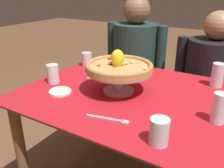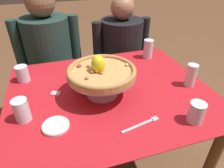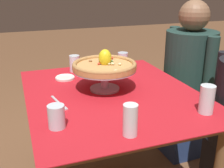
{
  "view_description": "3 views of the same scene",
  "coord_description": "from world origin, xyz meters",
  "px_view_note": "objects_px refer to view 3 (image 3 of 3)",
  "views": [
    {
      "loc": [
        0.53,
        -1.07,
        1.29
      ],
      "look_at": [
        -0.09,
        -0.04,
        0.8
      ],
      "focal_mm": 37.93,
      "sensor_mm": 36.0,
      "label": 1
    },
    {
      "loc": [
        -0.26,
        -0.89,
        1.4
      ],
      "look_at": [
        -0.01,
        -0.05,
        0.83
      ],
      "focal_mm": 31.54,
      "sensor_mm": 36.0,
      "label": 2
    },
    {
      "loc": [
        1.37,
        -0.49,
        1.34
      ],
      "look_at": [
        -0.06,
        0.02,
        0.78
      ],
      "focal_mm": 44.52,
      "sensor_mm": 36.0,
      "label": 3
    }
  ],
  "objects_px": {
    "water_glass_back_left": "(123,60)",
    "dinner_fork": "(59,103)",
    "pizza_stand": "(105,75)",
    "water_glass_front_right": "(56,118)",
    "pizza": "(105,65)",
    "water_glass_back_right": "(207,101)",
    "water_glass_side_right": "(130,122)",
    "sugar_packet": "(105,75)",
    "diner_left": "(187,83)",
    "water_glass_side_left": "(75,65)",
    "side_plate": "(65,78)"
  },
  "relations": [
    {
      "from": "pizza",
      "to": "water_glass_back_left",
      "type": "distance_m",
      "value": 0.52
    },
    {
      "from": "water_glass_front_right",
      "to": "dinner_fork",
      "type": "bearing_deg",
      "value": 168.31
    },
    {
      "from": "dinner_fork",
      "to": "diner_left",
      "type": "bearing_deg",
      "value": 109.98
    },
    {
      "from": "pizza_stand",
      "to": "water_glass_front_right",
      "type": "xyz_separation_m",
      "value": [
        0.35,
        -0.33,
        -0.04
      ]
    },
    {
      "from": "water_glass_front_right",
      "to": "side_plate",
      "type": "distance_m",
      "value": 0.64
    },
    {
      "from": "water_glass_side_right",
      "to": "side_plate",
      "type": "bearing_deg",
      "value": -171.33
    },
    {
      "from": "water_glass_front_right",
      "to": "side_plate",
      "type": "xyz_separation_m",
      "value": [
        -0.62,
        0.15,
        -0.04
      ]
    },
    {
      "from": "pizza_stand",
      "to": "water_glass_back_right",
      "type": "height_order",
      "value": "water_glass_back_right"
    },
    {
      "from": "water_glass_back_left",
      "to": "dinner_fork",
      "type": "xyz_separation_m",
      "value": [
        0.54,
        -0.56,
        -0.04
      ]
    },
    {
      "from": "pizza_stand",
      "to": "water_glass_back_left",
      "type": "bearing_deg",
      "value": 146.48
    },
    {
      "from": "pizza_stand",
      "to": "sugar_packet",
      "type": "height_order",
      "value": "pizza_stand"
    },
    {
      "from": "water_glass_side_right",
      "to": "sugar_packet",
      "type": "relative_size",
      "value": 2.69
    },
    {
      "from": "water_glass_back_left",
      "to": "diner_left",
      "type": "distance_m",
      "value": 0.53
    },
    {
      "from": "water_glass_side_right",
      "to": "water_glass_back_right",
      "type": "height_order",
      "value": "water_glass_back_right"
    },
    {
      "from": "pizza_stand",
      "to": "diner_left",
      "type": "xyz_separation_m",
      "value": [
        -0.26,
        0.75,
        -0.23
      ]
    },
    {
      "from": "pizza_stand",
      "to": "sugar_packet",
      "type": "relative_size",
      "value": 7.15
    },
    {
      "from": "pizza_stand",
      "to": "water_glass_side_left",
      "type": "xyz_separation_m",
      "value": [
        -0.4,
        -0.09,
        -0.04
      ]
    },
    {
      "from": "diner_left",
      "to": "water_glass_side_right",
      "type": "bearing_deg",
      "value": -46.35
    },
    {
      "from": "pizza",
      "to": "diner_left",
      "type": "xyz_separation_m",
      "value": [
        -0.26,
        0.75,
        -0.29
      ]
    },
    {
      "from": "water_glass_side_right",
      "to": "diner_left",
      "type": "height_order",
      "value": "diner_left"
    },
    {
      "from": "pizza",
      "to": "water_glass_side_right",
      "type": "height_order",
      "value": "pizza"
    },
    {
      "from": "water_glass_side_right",
      "to": "side_plate",
      "type": "xyz_separation_m",
      "value": [
        -0.78,
        -0.12,
        -0.05
      ]
    },
    {
      "from": "dinner_fork",
      "to": "water_glass_back_right",
      "type": "bearing_deg",
      "value": 62.47
    },
    {
      "from": "pizza_stand",
      "to": "water_glass_side_left",
      "type": "bearing_deg",
      "value": -167.99
    },
    {
      "from": "water_glass_front_right",
      "to": "pizza",
      "type": "bearing_deg",
      "value": 136.92
    },
    {
      "from": "water_glass_side_right",
      "to": "side_plate",
      "type": "relative_size",
      "value": 1.09
    },
    {
      "from": "water_glass_front_right",
      "to": "diner_left",
      "type": "xyz_separation_m",
      "value": [
        -0.62,
        1.08,
        -0.19
      ]
    },
    {
      "from": "diner_left",
      "to": "side_plate",
      "type": "bearing_deg",
      "value": -90.17
    },
    {
      "from": "water_glass_side_left",
      "to": "sugar_packet",
      "type": "xyz_separation_m",
      "value": [
        0.15,
        0.17,
        -0.05
      ]
    },
    {
      "from": "pizza",
      "to": "water_glass_back_left",
      "type": "bearing_deg",
      "value": 146.49
    },
    {
      "from": "water_glass_side_right",
      "to": "diner_left",
      "type": "distance_m",
      "value": 1.14
    },
    {
      "from": "pizza",
      "to": "water_glass_side_left",
      "type": "relative_size",
      "value": 3.21
    },
    {
      "from": "dinner_fork",
      "to": "sugar_packet",
      "type": "xyz_separation_m",
      "value": [
        -0.36,
        0.37,
        -0.0
      ]
    },
    {
      "from": "water_glass_side_right",
      "to": "water_glass_front_right",
      "type": "bearing_deg",
      "value": -121.09
    },
    {
      "from": "water_glass_side_left",
      "to": "side_plate",
      "type": "bearing_deg",
      "value": -34.56
    },
    {
      "from": "dinner_fork",
      "to": "pizza_stand",
      "type": "bearing_deg",
      "value": 112.17
    },
    {
      "from": "water_glass_front_right",
      "to": "diner_left",
      "type": "bearing_deg",
      "value": 119.58
    },
    {
      "from": "water_glass_back_left",
      "to": "water_glass_back_right",
      "type": "height_order",
      "value": "water_glass_back_right"
    },
    {
      "from": "water_glass_back_right",
      "to": "water_glass_side_left",
      "type": "bearing_deg",
      "value": -152.5
    },
    {
      "from": "pizza",
      "to": "water_glass_side_left",
      "type": "distance_m",
      "value": 0.42
    },
    {
      "from": "water_glass_back_right",
      "to": "sugar_packet",
      "type": "xyz_separation_m",
      "value": [
        -0.7,
        -0.27,
        -0.06
      ]
    },
    {
      "from": "water_glass_back_left",
      "to": "water_glass_front_right",
      "type": "bearing_deg",
      "value": -38.2
    },
    {
      "from": "pizza",
      "to": "dinner_fork",
      "type": "relative_size",
      "value": 1.82
    },
    {
      "from": "water_glass_back_left",
      "to": "sugar_packet",
      "type": "xyz_separation_m",
      "value": [
        0.17,
        -0.2,
        -0.04
      ]
    },
    {
      "from": "pizza_stand",
      "to": "water_glass_back_left",
      "type": "height_order",
      "value": "pizza_stand"
    },
    {
      "from": "pizza_stand",
      "to": "water_glass_side_right",
      "type": "height_order",
      "value": "water_glass_side_right"
    },
    {
      "from": "side_plate",
      "to": "diner_left",
      "type": "relative_size",
      "value": 0.1
    },
    {
      "from": "water_glass_front_right",
      "to": "diner_left",
      "type": "distance_m",
      "value": 1.26
    },
    {
      "from": "sugar_packet",
      "to": "diner_left",
      "type": "distance_m",
      "value": 0.69
    },
    {
      "from": "water_glass_back_left",
      "to": "water_glass_side_left",
      "type": "height_order",
      "value": "water_glass_side_left"
    }
  ]
}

